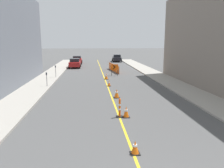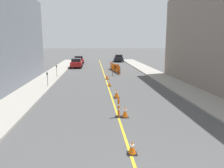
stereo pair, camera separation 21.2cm
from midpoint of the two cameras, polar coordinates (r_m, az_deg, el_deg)
name	(u,v)px [view 1 (the left image)]	position (r m, az deg, el deg)	size (l,w,h in m)	color
lane_stripe	(103,75)	(28.51, -2.47, 2.24)	(0.12, 50.22, 0.01)	gold
sidewalk_left	(50,76)	(28.96, -16.18, 2.07)	(2.74, 50.22, 0.12)	#9E998E
sidewalk_right	(155,74)	(29.66, 10.92, 2.50)	(2.74, 50.22, 0.12)	#9E998E
traffic_cone_nearest	(135,147)	(8.87, 5.35, -16.16)	(0.38, 0.38, 0.54)	black
traffic_cone_second	(126,112)	(12.74, 3.24, -7.28)	(0.41, 0.41, 0.65)	black
traffic_cone_third	(117,93)	(17.05, 0.88, -2.48)	(0.47, 0.47, 0.70)	black
traffic_cone_fourth	(109,83)	(21.54, -1.05, 0.19)	(0.35, 0.35, 0.59)	black
traffic_cone_fifth	(106,76)	(25.58, -1.74, 1.98)	(0.47, 0.47, 0.67)	black
delineator_post_front	(120,109)	(12.70, 1.52, -6.58)	(0.38, 0.38, 1.12)	black
arrow_barricade_primary	(115,68)	(28.20, 0.47, 4.27)	(0.90, 0.15, 1.48)	#EF560C
safety_mesh_fence	(114,68)	(32.65, 0.23, 4.29)	(0.85, 6.64, 1.07)	#EF560C
parked_car_curb_near	(75,63)	(37.75, -9.82, 5.43)	(1.94, 4.32, 1.59)	maroon
parked_car_curb_mid	(77,60)	(44.39, -9.23, 6.25)	(1.94, 4.33, 1.59)	maroon
parked_car_curb_far	(117,58)	(48.80, 1.14, 6.79)	(2.05, 4.40, 1.59)	black
parking_meter_near_curb	(47,76)	(21.85, -16.99, 1.94)	(0.12, 0.11, 1.34)	#4C4C51
parking_meter_far_curb	(55,69)	(27.14, -14.77, 3.87)	(0.12, 0.11, 1.45)	#4C4C51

